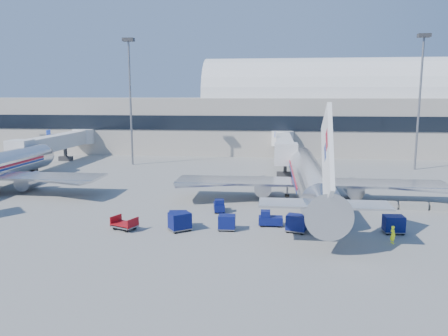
# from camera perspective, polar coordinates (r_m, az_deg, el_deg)

# --- Properties ---
(ground) EXTENTS (260.00, 260.00, 0.00)m
(ground) POSITION_cam_1_polar(r_m,az_deg,el_deg) (49.14, -0.34, -5.39)
(ground) COLOR gray
(ground) RESTS_ON ground
(terminal) EXTENTS (170.00, 28.15, 21.00)m
(terminal) POSITION_cam_1_polar(r_m,az_deg,el_deg) (105.02, -4.21, 6.67)
(terminal) COLOR #B2AA9E
(terminal) RESTS_ON ground
(airliner_main) EXTENTS (32.00, 37.26, 12.07)m
(airliner_main) POSITION_cam_1_polar(r_m,az_deg,el_deg) (52.77, 11.09, -1.27)
(airliner_main) COLOR silver
(airliner_main) RESTS_ON ground
(jetbridge_near) EXTENTS (4.40, 27.50, 6.25)m
(jetbridge_near) POSITION_cam_1_polar(r_m,az_deg,el_deg) (78.49, 7.81, 3.04)
(jetbridge_near) COLOR silver
(jetbridge_near) RESTS_ON ground
(jetbridge_mid) EXTENTS (4.40, 27.50, 6.25)m
(jetbridge_mid) POSITION_cam_1_polar(r_m,az_deg,el_deg) (88.03, -20.72, 3.20)
(jetbridge_mid) COLOR silver
(jetbridge_mid) RESTS_ON ground
(mast_west) EXTENTS (2.00, 1.20, 22.60)m
(mast_west) POSITION_cam_1_polar(r_m,az_deg,el_deg) (81.31, -12.19, 10.80)
(mast_west) COLOR slate
(mast_west) RESTS_ON ground
(mast_east) EXTENTS (2.00, 1.20, 22.60)m
(mast_east) POSITION_cam_1_polar(r_m,az_deg,el_deg) (81.00, 24.32, 10.19)
(mast_east) COLOR slate
(mast_east) RESTS_ON ground
(barrier_near) EXTENTS (3.00, 0.55, 0.90)m
(barrier_near) POSITION_cam_1_polar(r_m,az_deg,el_deg) (52.17, 20.04, -4.58)
(barrier_near) COLOR #9E9E96
(barrier_near) RESTS_ON ground
(barrier_mid) EXTENTS (3.00, 0.55, 0.90)m
(barrier_mid) POSITION_cam_1_polar(r_m,az_deg,el_deg) (53.06, 23.51, -4.57)
(barrier_mid) COLOR #9E9E96
(barrier_mid) RESTS_ON ground
(barrier_far) EXTENTS (3.00, 0.55, 0.90)m
(barrier_far) POSITION_cam_1_polar(r_m,az_deg,el_deg) (54.13, 26.86, -4.54)
(barrier_far) COLOR #9E9E96
(barrier_far) RESTS_ON ground
(tug_lead) EXTENTS (2.35, 1.20, 1.52)m
(tug_lead) POSITION_cam_1_polar(r_m,az_deg,el_deg) (43.05, 5.98, -6.64)
(tug_lead) COLOR #0A1251
(tug_lead) RESTS_ON ground
(tug_right) EXTENTS (2.18, 2.30, 1.38)m
(tug_right) POSITION_cam_1_polar(r_m,az_deg,el_deg) (44.30, 13.87, -6.49)
(tug_right) COLOR #0A1251
(tug_right) RESTS_ON ground
(tug_left) EXTENTS (1.51, 2.41, 1.46)m
(tug_left) POSITION_cam_1_polar(r_m,az_deg,el_deg) (47.93, -0.65, -4.95)
(tug_left) COLOR #0A1251
(tug_left) RESTS_ON ground
(cart_train_a) EXTENTS (1.69, 1.31, 1.46)m
(cart_train_a) POSITION_cam_1_polar(r_m,az_deg,el_deg) (41.46, 0.37, -7.09)
(cart_train_a) COLOR #0A1251
(cart_train_a) RESTS_ON ground
(cart_train_b) EXTENTS (2.48, 2.38, 1.74)m
(cart_train_b) POSITION_cam_1_polar(r_m,az_deg,el_deg) (41.47, -5.79, -6.93)
(cart_train_b) COLOR #0A1251
(cart_train_b) RESTS_ON ground
(cart_train_c) EXTENTS (1.95, 1.59, 1.57)m
(cart_train_c) POSITION_cam_1_polar(r_m,az_deg,el_deg) (42.51, -6.05, -6.65)
(cart_train_c) COLOR #0A1251
(cart_train_c) RESTS_ON ground
(cart_solo_near) EXTENTS (2.20, 1.90, 1.65)m
(cart_solo_near) POSITION_cam_1_polar(r_m,az_deg,el_deg) (41.41, 9.46, -7.10)
(cart_solo_near) COLOR #0A1251
(cart_solo_near) RESTS_ON ground
(cart_solo_far) EXTENTS (1.95, 1.52, 1.66)m
(cart_solo_far) POSITION_cam_1_polar(r_m,az_deg,el_deg) (43.47, 21.28, -6.83)
(cart_solo_far) COLOR #0A1251
(cart_solo_far) RESTS_ON ground
(cart_open_red) EXTENTS (2.71, 2.37, 0.61)m
(cart_open_red) POSITION_cam_1_polar(r_m,az_deg,el_deg) (42.81, -12.82, -7.28)
(cart_open_red) COLOR slate
(cart_open_red) RESTS_ON ground
(ramp_worker) EXTENTS (0.56, 0.67, 1.58)m
(ramp_worker) POSITION_cam_1_polar(r_m,az_deg,el_deg) (40.55, 21.18, -8.12)
(ramp_worker) COLOR #B6DE17
(ramp_worker) RESTS_ON ground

